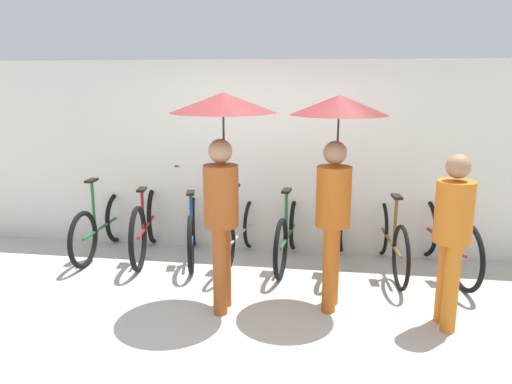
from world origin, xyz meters
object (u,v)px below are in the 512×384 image
(pedestrian_trailing, at_px, (453,230))
(parked_bicycle_0, at_px, (102,226))
(parked_bicycle_1, at_px, (147,225))
(parked_bicycle_7, at_px, (443,238))
(parked_bicycle_5, at_px, (338,235))
(parked_bicycle_6, at_px, (390,239))
(parked_bicycle_2, at_px, (192,230))
(parked_bicycle_3, at_px, (240,232))
(parked_bicycle_4, at_px, (289,233))
(pedestrian_leading, at_px, (222,143))
(pedestrian_center, at_px, (337,148))

(pedestrian_trailing, bearing_deg, parked_bicycle_0, 155.04)
(parked_bicycle_1, relative_size, parked_bicycle_7, 0.98)
(parked_bicycle_5, relative_size, parked_bicycle_6, 0.94)
(parked_bicycle_5, xyz_separation_m, parked_bicycle_7, (1.17, -0.04, 0.03))
(parked_bicycle_2, distance_m, parked_bicycle_3, 0.59)
(parked_bicycle_7, bearing_deg, parked_bicycle_1, 77.48)
(parked_bicycle_5, distance_m, parked_bicycle_7, 1.17)
(parked_bicycle_0, height_order, parked_bicycle_3, parked_bicycle_3)
(parked_bicycle_2, xyz_separation_m, parked_bicycle_3, (0.59, -0.02, 0.00))
(parked_bicycle_1, relative_size, parked_bicycle_4, 1.02)
(parked_bicycle_1, height_order, parked_bicycle_2, parked_bicycle_2)
(pedestrian_leading, bearing_deg, parked_bicycle_1, 135.86)
(parked_bicycle_3, bearing_deg, parked_bicycle_0, 96.46)
(parked_bicycle_0, height_order, parked_bicycle_1, parked_bicycle_1)
(parked_bicycle_0, height_order, pedestrian_trailing, pedestrian_trailing)
(parked_bicycle_3, distance_m, parked_bicycle_5, 1.17)
(parked_bicycle_2, distance_m, parked_bicycle_5, 1.76)
(parked_bicycle_6, distance_m, pedestrian_center, 1.67)
(pedestrian_trailing, bearing_deg, parked_bicycle_4, 132.07)
(pedestrian_leading, xyz_separation_m, pedestrian_center, (1.02, 0.19, -0.05))
(parked_bicycle_3, bearing_deg, parked_bicycle_2, 95.11)
(parked_bicycle_1, distance_m, pedestrian_trailing, 3.57)
(parked_bicycle_1, relative_size, parked_bicycle_6, 0.98)
(parked_bicycle_1, xyz_separation_m, parked_bicycle_5, (2.34, 0.03, -0.03))
(parked_bicycle_2, bearing_deg, parked_bicycle_3, -105.39)
(parked_bicycle_7, distance_m, pedestrian_center, 1.99)
(parked_bicycle_5, relative_size, pedestrian_leading, 0.82)
(parked_bicycle_5, bearing_deg, pedestrian_leading, 146.65)
(parked_bicycle_2, bearing_deg, parked_bicycle_0, 76.64)
(parked_bicycle_0, bearing_deg, parked_bicycle_6, -90.94)
(parked_bicycle_0, relative_size, parked_bicycle_1, 0.94)
(parked_bicycle_3, height_order, pedestrian_center, pedestrian_center)
(parked_bicycle_3, height_order, parked_bicycle_5, parked_bicycle_5)
(parked_bicycle_0, relative_size, parked_bicycle_6, 0.92)
(parked_bicycle_2, xyz_separation_m, parked_bicycle_4, (1.17, 0.02, 0.01))
(parked_bicycle_3, distance_m, pedestrian_trailing, 2.54)
(parked_bicycle_3, distance_m, parked_bicycle_7, 2.34)
(parked_bicycle_7, distance_m, pedestrian_trailing, 1.47)
(pedestrian_leading, distance_m, pedestrian_center, 1.04)
(parked_bicycle_6, xyz_separation_m, pedestrian_leading, (-1.67, -1.20, 1.21))
(pedestrian_leading, relative_size, pedestrian_trailing, 1.31)
(pedestrian_center, bearing_deg, parked_bicycle_6, 65.62)
(parked_bicycle_7, relative_size, pedestrian_leading, 0.87)
(pedestrian_center, bearing_deg, parked_bicycle_0, 168.66)
(parked_bicycle_1, bearing_deg, parked_bicycle_7, -99.63)
(parked_bicycle_6, bearing_deg, parked_bicycle_0, 84.36)
(parked_bicycle_0, relative_size, parked_bicycle_3, 0.95)
(parked_bicycle_5, height_order, pedestrian_trailing, pedestrian_trailing)
(parked_bicycle_4, relative_size, parked_bicycle_5, 1.02)
(parked_bicycle_4, xyz_separation_m, pedestrian_leading, (-0.51, -1.25, 1.22))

